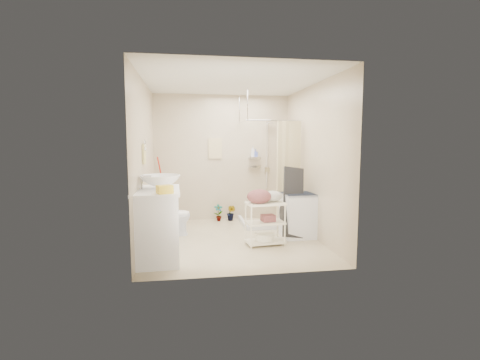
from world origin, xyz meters
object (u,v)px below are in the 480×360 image
object	(u,v)px
vanity	(158,224)
laundry_rack	(265,219)
toilet	(170,216)
washing_machine	(298,215)

from	to	relation	value
vanity	laundry_rack	bearing A→B (deg)	11.95
laundry_rack	toilet	bearing A→B (deg)	145.40
laundry_rack	washing_machine	bearing A→B (deg)	22.53
vanity	toilet	distance (m)	1.22
vanity	toilet	world-z (taller)	vanity
washing_machine	laundry_rack	bearing A→B (deg)	-153.16
toilet	washing_machine	xyz separation A→B (m)	(2.18, -0.43, 0.03)
vanity	laundry_rack	xyz separation A→B (m)	(1.64, 0.40, -0.08)
toilet	vanity	bearing A→B (deg)	170.46
vanity	toilet	bearing A→B (deg)	82.46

